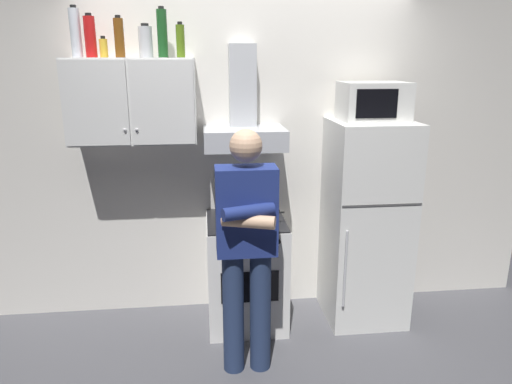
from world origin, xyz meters
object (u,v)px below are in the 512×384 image
at_px(bottle_spice_jar, 104,48).
at_px(bottle_olive_oil, 180,41).
at_px(microwave, 373,101).
at_px(refrigerator, 366,223).
at_px(stove_oven, 246,271).
at_px(upper_cabinet, 133,101).
at_px(bottle_vodka_clear, 76,33).
at_px(bottle_beer_brown, 119,38).
at_px(bottle_soda_red, 90,37).
at_px(bottle_canister_steel, 146,42).
at_px(cooking_pot, 265,217).
at_px(person_standing, 247,245).
at_px(bottle_wine_green, 162,33).
at_px(range_hood, 244,121).

height_order(bottle_spice_jar, bottle_olive_oil, bottle_olive_oil).
height_order(microwave, bottle_olive_oil, bottle_olive_oil).
relative_size(refrigerator, bottle_olive_oil, 6.69).
distance_m(stove_oven, bottle_olive_oil, 1.79).
bearing_deg(microwave, upper_cabinet, 176.52).
bearing_deg(upper_cabinet, bottle_olive_oil, -1.91).
bearing_deg(microwave, bottle_vodka_clear, 177.70).
distance_m(refrigerator, microwave, 0.94).
bearing_deg(bottle_beer_brown, microwave, -2.66).
bearing_deg(bottle_soda_red, bottle_canister_steel, 7.64).
xyz_separation_m(stove_oven, cooking_pot, (0.13, -0.12, 0.49)).
relative_size(person_standing, bottle_soda_red, 5.68).
bearing_deg(bottle_spice_jar, bottle_vodka_clear, 177.34).
height_order(bottle_wine_green, bottle_canister_steel, bottle_wine_green).
height_order(person_standing, cooking_pot, person_standing).
bearing_deg(upper_cabinet, bottle_soda_red, -173.66).
xyz_separation_m(cooking_pot, bottle_soda_red, (-1.18, 0.22, 1.27)).
bearing_deg(stove_oven, range_hood, 90.00).
distance_m(bottle_wine_green, bottle_vodka_clear, 0.58).
relative_size(range_hood, bottle_olive_oil, 3.13).
bearing_deg(person_standing, refrigerator, 31.23).
relative_size(stove_oven, microwave, 1.82).
distance_m(person_standing, bottle_soda_red, 1.77).
distance_m(upper_cabinet, bottle_vodka_clear, 0.58).
distance_m(range_hood, bottle_soda_red, 1.20).
height_order(upper_cabinet, bottle_canister_steel, bottle_canister_steel).
distance_m(range_hood, cooking_pot, 0.73).
xyz_separation_m(person_standing, bottle_beer_brown, (-0.81, 0.71, 1.28)).
relative_size(upper_cabinet, refrigerator, 0.56).
distance_m(stove_oven, bottle_canister_steel, 1.86).
xyz_separation_m(cooking_pot, bottle_vodka_clear, (-1.27, 0.22, 1.29)).
height_order(upper_cabinet, bottle_olive_oil, bottle_olive_oil).
bearing_deg(bottle_soda_red, bottle_beer_brown, 1.54).
xyz_separation_m(range_hood, person_standing, (-0.05, -0.73, -0.70)).
bearing_deg(bottle_olive_oil, cooking_pot, -22.14).
xyz_separation_m(stove_oven, bottle_soda_red, (-1.05, 0.10, 1.75)).
xyz_separation_m(range_hood, microwave, (0.95, -0.11, 0.14)).
bearing_deg(person_standing, bottle_olive_oil, 118.57).
bearing_deg(bottle_soda_red, upper_cabinet, 6.34).
xyz_separation_m(person_standing, bottle_wine_green, (-0.52, 0.76, 1.31)).
bearing_deg(bottle_olive_oil, microwave, -3.88).
bearing_deg(upper_cabinet, microwave, -3.48).
distance_m(bottle_olive_oil, bottle_canister_steel, 0.25).
bearing_deg(stove_oven, bottle_olive_oil, 165.59).
bearing_deg(upper_cabinet, bottle_wine_green, 7.02).
relative_size(range_hood, bottle_wine_green, 2.19).
bearing_deg(refrigerator, bottle_spice_jar, 177.19).
xyz_separation_m(range_hood, bottle_canister_steel, (-0.68, 0.02, 0.56)).
bearing_deg(bottle_wine_green, person_standing, -55.76).
xyz_separation_m(refrigerator, bottle_soda_red, (-2.00, 0.10, 1.39)).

